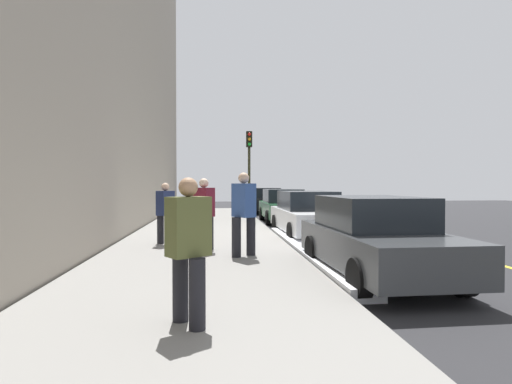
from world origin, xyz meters
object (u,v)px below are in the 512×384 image
pedestrian_burgundy_coat (204,212)px  parked_car_white (308,214)px  pedestrian_navy_coat (165,211)px  parked_car_charcoal (375,237)px  parked_car_black (266,200)px  pedestrian_olive_coat (188,247)px  parked_car_green (283,206)px  pedestrian_grey_coat (193,195)px  pedestrian_blue_coat (244,212)px  rolling_suitcase (196,205)px  traffic_light_pole (249,160)px

pedestrian_burgundy_coat → parked_car_white: bearing=135.0°
pedestrian_navy_coat → pedestrian_burgundy_coat: bearing=42.9°
parked_car_white → parked_car_charcoal: bearing=-0.7°
parked_car_black → pedestrian_olive_coat: size_ratio=2.57×
parked_car_black → pedestrian_navy_coat: bearing=-17.7°
parked_car_green → pedestrian_grey_coat: (-6.78, -4.44, 0.31)m
pedestrian_blue_coat → rolling_suitcase: bearing=-173.7°
pedestrian_olive_coat → parked_car_charcoal: bearing=129.7°
parked_car_green → pedestrian_olive_coat: 14.34m
pedestrian_grey_coat → traffic_light_pole: traffic_light_pole is taller
pedestrian_burgundy_coat → traffic_light_pole: (-8.43, 1.79, 1.78)m
pedestrian_navy_coat → parked_car_charcoal: bearing=48.9°
parked_car_black → pedestrian_burgundy_coat: size_ratio=2.48×
parked_car_black → pedestrian_olive_coat: 20.45m
pedestrian_blue_coat → rolling_suitcase: size_ratio=1.97×
parked_car_white → pedestrian_navy_coat: (2.18, -4.36, 0.26)m
parked_car_charcoal → pedestrian_olive_coat: bearing=-50.3°
pedestrian_navy_coat → pedestrian_blue_coat: 2.82m
parked_car_charcoal → traffic_light_pole: bearing=-172.5°
parked_car_green → pedestrian_grey_coat: 8.11m
pedestrian_navy_coat → pedestrian_olive_coat: pedestrian_olive_coat is taller
parked_car_charcoal → pedestrian_blue_coat: 2.91m
parked_car_green → traffic_light_pole: (0.19, -1.58, 2.10)m
parked_car_white → pedestrian_burgundy_coat: 4.69m
parked_car_white → rolling_suitcase: (-12.55, -4.25, -0.32)m
parked_car_white → traffic_light_pole: size_ratio=1.19×
parked_car_white → pedestrian_olive_coat: 9.25m
parked_car_green → rolling_suitcase: bearing=-149.3°
pedestrian_grey_coat → pedestrian_blue_coat: size_ratio=0.93×
pedestrian_olive_coat → rolling_suitcase: size_ratio=1.78×
pedestrian_burgundy_coat → pedestrian_olive_coat: pedestrian_burgundy_coat is taller
parked_car_black → pedestrian_blue_coat: bearing=-8.7°
pedestrian_blue_coat → pedestrian_navy_coat: bearing=-136.2°
parked_car_white → pedestrian_olive_coat: (8.62, -3.34, 0.28)m
parked_car_charcoal → pedestrian_burgundy_coat: size_ratio=2.49×
parked_car_green → parked_car_white: (5.31, -0.05, 0.00)m
pedestrian_grey_coat → pedestrian_navy_coat: size_ratio=1.05×
parked_car_black → parked_car_green: size_ratio=1.04×
parked_car_white → pedestrian_navy_coat: pedestrian_navy_coat is taller
parked_car_green → traffic_light_pole: size_ratio=1.05×
pedestrian_burgundy_coat → parked_car_black: bearing=167.4°
parked_car_green → pedestrian_burgundy_coat: pedestrian_burgundy_coat is taller
parked_car_black → traffic_light_pole: (6.44, -1.53, 2.10)m
parked_car_charcoal → traffic_light_pole: size_ratio=1.09×
parked_car_charcoal → pedestrian_blue_coat: bearing=-126.0°
pedestrian_burgundy_coat → pedestrian_olive_coat: (5.31, -0.03, -0.03)m
pedestrian_blue_coat → traffic_light_pole: bearing=174.6°
parked_car_charcoal → pedestrian_navy_coat: pedestrian_navy_coat is taller
parked_car_charcoal → pedestrian_olive_coat: (2.70, -3.26, 0.29)m
parked_car_green → pedestrian_blue_coat: pedestrian_blue_coat is taller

